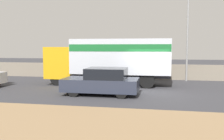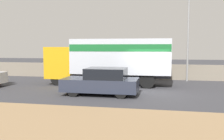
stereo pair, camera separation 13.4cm
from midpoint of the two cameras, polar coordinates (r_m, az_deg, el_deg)
The scene contains 6 objects.
ground_plane at distance 14.87m, azimuth 7.78°, elevation -4.98°, with size 80.00×80.00×0.00m, color #38383D.
dirt_shoulder_foreground at distance 8.37m, azimuth 5.32°, elevation -12.95°, with size 60.00×4.80×0.04m.
stone_wall_backdrop at distance 20.76m, azimuth 8.67°, elevation -0.38°, with size 60.00×0.35×1.23m.
street_lamp at distance 20.12m, azimuth 16.72°, elevation 8.78°, with size 0.56×0.28×6.80m.
box_truck at distance 17.24m, azimuth -0.48°, elevation 2.86°, with size 8.55×2.39×3.17m.
car_hatchback at distance 13.77m, azimuth -2.51°, elevation -2.67°, with size 4.14×1.89×1.49m.
Camera 1 is at (0.67, -14.63, 2.63)m, focal length 40.00 mm.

